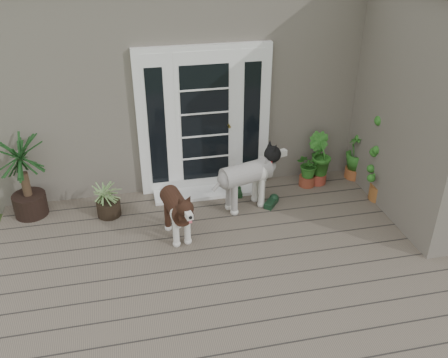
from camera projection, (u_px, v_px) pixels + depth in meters
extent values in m
cube|color=#6B5B4C|center=(257.00, 282.00, 5.61)|extent=(6.20, 4.60, 0.12)
cube|color=#665E54|center=(195.00, 58.00, 8.51)|extent=(7.40, 4.00, 3.10)
cube|color=white|center=(205.00, 121.00, 6.90)|extent=(1.90, 0.14, 2.15)
cube|color=white|center=(208.00, 192.00, 7.24)|extent=(1.60, 0.40, 0.05)
imported|color=#1D5016|center=(308.00, 171.00, 7.34)|extent=(0.53, 0.53, 0.48)
imported|color=#1C5217|center=(319.00, 165.00, 7.39)|extent=(0.56, 0.56, 0.59)
imported|color=#1B5E1B|center=(356.00, 159.00, 7.53)|extent=(0.56, 0.56, 0.64)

